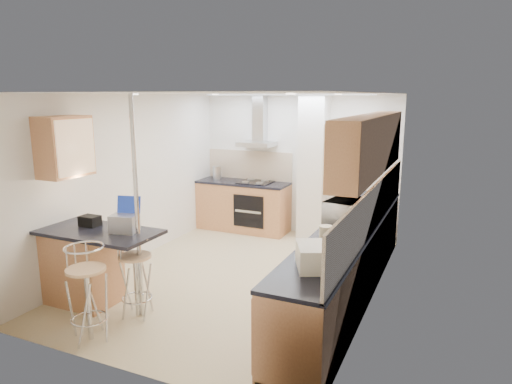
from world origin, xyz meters
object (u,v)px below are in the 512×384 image
at_px(laptop, 124,223).
at_px(bar_stool_end, 136,276).
at_px(bar_stool_near, 88,293).
at_px(bread_bin, 316,257).
at_px(microwave, 346,212).

relative_size(laptop, bar_stool_end, 0.31).
bearing_deg(bar_stool_end, bar_stool_near, -138.87).
relative_size(laptop, bread_bin, 0.70).
bearing_deg(bread_bin, laptop, 151.73).
height_order(bar_stool_near, bread_bin, bread_bin).
distance_m(laptop, bar_stool_end, 0.62).
height_order(microwave, bread_bin, microwave).
distance_m(bar_stool_end, bread_bin, 2.17).
bearing_deg(microwave, bread_bin, -167.39).
distance_m(laptop, bread_bin, 2.31).
bearing_deg(microwave, bar_stool_end, 136.46).
relative_size(laptop, bar_stool_near, 0.29).
height_order(bar_stool_end, bread_bin, bread_bin).
xyz_separation_m(bar_stool_end, bread_bin, (2.10, -0.02, 0.56)).
height_order(microwave, bar_stool_near, microwave).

